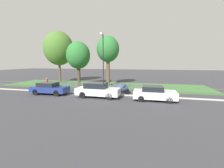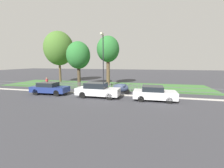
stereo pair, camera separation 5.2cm
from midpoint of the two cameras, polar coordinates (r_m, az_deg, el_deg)
The scene contains 13 objects.
ground_plane at distance 17.31m, azimuth -10.12°, elevation -3.71°, with size 120.00×120.00×0.00m, color #38383D.
kerb_stone at distance 17.39m, azimuth -9.99°, elevation -3.45°, with size 30.84×0.20×0.12m, color #B2ADA3.
grass_strip at distance 23.32m, azimuth -3.64°, elevation -0.50°, with size 30.84×7.71×0.01m, color #3D7033.
park_fence at distance 19.66m, azimuth -7.00°, elevation -0.79°, with size 30.84×0.05×0.95m.
parked_car_silver_hatchback at distance 18.09m, azimuth -22.62°, elevation -1.46°, with size 4.12×1.79×1.34m.
parked_car_black_saloon at distance 15.31m, azimuth -5.44°, elevation -2.27°, with size 4.41×1.75×1.50m.
parked_car_navy_estate at distance 14.58m, azimuth 15.84°, elevation -3.38°, with size 3.91×1.90×1.36m.
covered_motorcycle at distance 16.89m, azimuth 3.54°, elevation -1.43°, with size 2.00×0.85×1.17m.
tree_nearest_kerb at distance 28.27m, azimuth -19.52°, elevation 12.64°, with size 5.07×5.07×8.86m.
tree_behind_motorcycle at distance 22.75m, azimuth -12.64°, elevation 10.55°, with size 3.45×3.45×6.56m.
tree_mid_park at distance 22.94m, azimuth -1.45°, elevation 12.94°, with size 3.37×3.37×7.45m.
pedestrian_near_fence at distance 20.33m, azimuth -23.44°, elevation 0.20°, with size 0.47×0.47×1.67m.
street_lamp at distance 16.82m, azimuth -3.38°, elevation 10.08°, with size 0.20×0.79×6.64m.
Camera 2 is at (6.94, -15.46, 3.56)m, focal length 24.00 mm.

